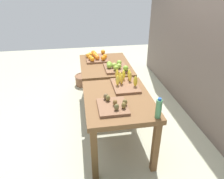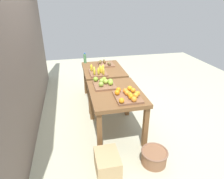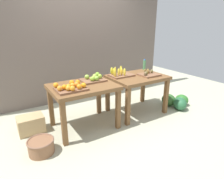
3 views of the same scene
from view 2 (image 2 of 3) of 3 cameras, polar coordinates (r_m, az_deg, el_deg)
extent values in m
plane|color=#B6B79A|center=(3.85, -0.94, -7.10)|extent=(8.00, 8.00, 0.00)
cube|color=#6E5F56|center=(3.32, -25.32, 13.18)|extent=(4.40, 0.12, 3.00)
cube|color=brown|center=(3.02, 1.09, -1.11)|extent=(1.04, 0.80, 0.06)
cube|color=brown|center=(2.94, 9.77, -10.95)|extent=(0.07, 0.07, 0.69)
cube|color=brown|center=(3.67, 4.55, -2.73)|extent=(0.07, 0.07, 0.69)
cube|color=brown|center=(2.78, -3.70, -12.88)|extent=(0.07, 0.07, 0.69)
cube|color=brown|center=(3.55, -6.06, -3.83)|extent=(0.07, 0.07, 0.69)
cube|color=brown|center=(4.03, -2.62, 5.80)|extent=(1.04, 0.80, 0.06)
cube|color=brown|center=(3.84, 3.70, -1.36)|extent=(0.07, 0.07, 0.69)
cube|color=brown|center=(4.65, 0.61, 3.59)|extent=(0.07, 0.07, 0.69)
cube|color=brown|center=(3.72, -6.43, -2.37)|extent=(0.07, 0.07, 0.69)
cube|color=brown|center=(4.56, -7.76, 2.88)|extent=(0.07, 0.07, 0.69)
cube|color=brown|center=(2.82, 4.51, -2.18)|extent=(0.44, 0.36, 0.03)
sphere|color=orange|center=(2.77, 5.32, -1.56)|extent=(0.08, 0.08, 0.08)
sphere|color=orange|center=(2.61, 2.83, -3.25)|extent=(0.08, 0.08, 0.08)
sphere|color=orange|center=(2.90, 6.22, -0.26)|extent=(0.11, 0.11, 0.08)
sphere|color=orange|center=(2.82, 7.49, -1.16)|extent=(0.11, 0.11, 0.08)
sphere|color=orange|center=(2.82, 1.53, -0.89)|extent=(0.10, 0.10, 0.08)
sphere|color=orange|center=(2.82, 4.48, -0.97)|extent=(0.11, 0.11, 0.08)
sphere|color=orange|center=(2.88, 3.94, -0.39)|extent=(0.10, 0.10, 0.08)
sphere|color=orange|center=(2.97, 5.24, 0.37)|extent=(0.10, 0.10, 0.08)
sphere|color=orange|center=(2.72, 5.62, -2.12)|extent=(0.11, 0.11, 0.08)
sphere|color=orange|center=(2.76, 7.00, -1.68)|extent=(0.10, 0.10, 0.08)
sphere|color=orange|center=(2.91, 1.86, -0.10)|extent=(0.11, 0.11, 0.08)
sphere|color=orange|center=(2.66, 6.48, -2.82)|extent=(0.11, 0.11, 0.08)
cube|color=brown|center=(3.20, -2.27, 1.30)|extent=(0.40, 0.34, 0.03)
sphere|color=#8EB741|center=(3.09, -3.22, 1.54)|extent=(0.10, 0.10, 0.08)
sphere|color=#8EC139|center=(3.14, -0.40, 1.97)|extent=(0.10, 0.10, 0.08)
sphere|color=#96B241|center=(3.19, -1.83, 2.35)|extent=(0.10, 0.10, 0.08)
sphere|color=#85BE35|center=(3.30, -4.82, 3.05)|extent=(0.10, 0.10, 0.08)
sphere|color=#91B440|center=(3.22, -3.08, 2.54)|extent=(0.11, 0.11, 0.08)
sphere|color=#8EAF35|center=(3.29, -2.32, 3.09)|extent=(0.11, 0.11, 0.08)
sphere|color=#89B83D|center=(3.21, -0.47, 2.50)|extent=(0.11, 0.11, 0.08)
cube|color=brown|center=(3.75, -4.13, 4.96)|extent=(0.44, 0.32, 0.03)
ellipsoid|color=yellow|center=(3.74, -2.63, 6.30)|extent=(0.06, 0.06, 0.14)
ellipsoid|color=yellow|center=(3.70, -3.46, 6.10)|extent=(0.07, 0.06, 0.14)
ellipsoid|color=yellow|center=(3.57, -3.97, 5.36)|extent=(0.06, 0.05, 0.14)
ellipsoid|color=yellow|center=(3.64, -3.21, 5.78)|extent=(0.06, 0.07, 0.14)
ellipsoid|color=yellow|center=(3.56, -2.54, 5.31)|extent=(0.07, 0.06, 0.14)
ellipsoid|color=yellow|center=(3.56, -5.19, 5.26)|extent=(0.06, 0.06, 0.14)
ellipsoid|color=yellow|center=(3.77, -6.06, 6.37)|extent=(0.05, 0.05, 0.14)
ellipsoid|color=yellow|center=(3.63, -5.26, 5.64)|extent=(0.05, 0.05, 0.14)
cube|color=brown|center=(4.23, -1.77, 7.37)|extent=(0.36, 0.32, 0.03)
ellipsoid|color=brown|center=(4.21, -2.14, 8.03)|extent=(0.06, 0.06, 0.07)
ellipsoid|color=brown|center=(4.09, -0.66, 7.51)|extent=(0.05, 0.06, 0.07)
ellipsoid|color=brown|center=(4.20, -3.62, 7.97)|extent=(0.07, 0.07, 0.07)
ellipsoid|color=brown|center=(4.29, -2.36, 8.37)|extent=(0.07, 0.07, 0.07)
ellipsoid|color=brown|center=(4.26, -3.40, 8.22)|extent=(0.06, 0.05, 0.07)
ellipsoid|color=brown|center=(4.12, -1.03, 7.66)|extent=(0.07, 0.07, 0.07)
cylinder|color=#4C8C59|center=(4.38, -7.94, 8.99)|extent=(0.06, 0.06, 0.20)
cylinder|color=blue|center=(4.35, -8.02, 10.42)|extent=(0.03, 0.03, 0.02)
ellipsoid|color=#2F722A|center=(5.26, -1.66, 3.57)|extent=(0.31, 0.34, 0.24)
ellipsoid|color=#33622B|center=(5.00, -2.68, 2.48)|extent=(0.31, 0.35, 0.26)
ellipsoid|color=#29643C|center=(5.09, 0.28, 2.91)|extent=(0.38, 0.41, 0.26)
cylinder|color=#8A5D40|center=(2.86, 12.22, -18.84)|extent=(0.34, 0.34, 0.19)
torus|color=#845D47|center=(2.79, 12.41, -17.40)|extent=(0.36, 0.36, 0.02)
cube|color=tan|center=(2.67, -1.38, -20.87)|extent=(0.40, 0.30, 0.28)
camera|label=1|loc=(5.98, -2.36, 24.89)|focal=34.13mm
camera|label=3|loc=(3.70, 54.33, 9.18)|focal=30.58mm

